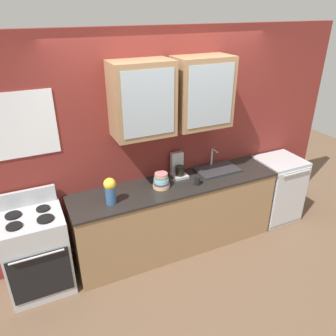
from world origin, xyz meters
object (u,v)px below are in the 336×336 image
Objects in this scene: cup_near_sink at (198,181)px; coffee_maker at (178,167)px; sink_faucet at (217,169)px; dishwasher at (277,189)px; stove_range at (37,253)px; vase at (110,190)px; bowl_stack at (161,181)px.

cup_near_sink is 0.32m from coffee_maker.
sink_faucet reaches higher than cup_near_sink.
dishwasher is at bearing 4.77° from cup_near_sink.
vase reaches higher than stove_range.
cup_near_sink is 1.45m from dishwasher.
stove_range is at bearing 174.07° from vase.
dishwasher is at bearing -0.08° from stove_range.
stove_range reaches higher than cup_near_sink.
cup_near_sink is at bearing -17.21° from bowl_stack.
dishwasher is at bearing -5.70° from sink_faucet.
coffee_maker reaches higher than bowl_stack.
sink_faucet is 0.59× the size of dishwasher.
stove_range is at bearing 176.30° from cup_near_sink.
sink_faucet is at bearing -10.75° from coffee_maker.
bowl_stack is at bearing -149.73° from coffee_maker.
bowl_stack is at bearing -173.97° from sink_faucet.
stove_range is 3.19m from dishwasher.
dishwasher is at bearing -0.37° from bowl_stack.
coffee_maker is at bearing 172.57° from dishwasher.
vase reaches higher than sink_faucet.
stove_range is at bearing -173.85° from coffee_maker.
stove_range reaches higher than bowl_stack.
coffee_maker reaches higher than stove_range.
coffee_maker is (0.92, 0.27, -0.05)m from vase.
sink_faucet reaches higher than bowl_stack.
dishwasher is at bearing 1.90° from vase.
bowl_stack is 0.65× the size of vase.
bowl_stack is at bearing 8.37° from vase.
cup_near_sink is 0.12× the size of dishwasher.
vase is 0.96m from coffee_maker.
stove_range is 1.89m from cup_near_sink.
vase is 2.46m from dishwasher.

